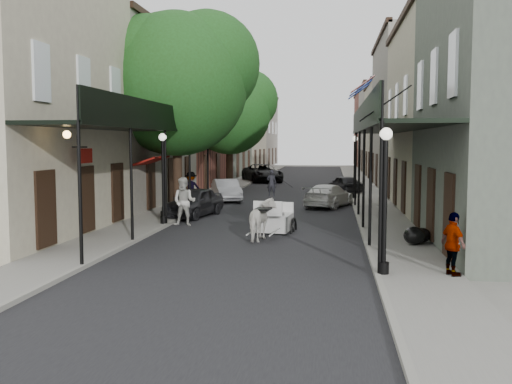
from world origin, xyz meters
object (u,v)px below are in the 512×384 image
(car_left_mid, at_px, (226,190))
(car_right_near, at_px, (329,196))
(car_right_far, at_px, (344,184))
(car_left_near, at_px, (194,202))
(lamppost_right_far, at_px, (355,166))
(carriage, at_px, (276,207))
(lamppost_left, at_px, (163,177))
(pedestrian_sidewalk_left, at_px, (191,188))
(lamppost_right_near, at_px, (385,198))
(pedestrian_walking, at_px, (184,202))
(car_left_far, at_px, (262,173))
(pedestrian_sidewalk_right, at_px, (453,244))
(horse, at_px, (263,220))
(tree_near, at_px, (186,78))
(tree_far, at_px, (235,109))

(car_left_mid, xyz_separation_m, car_right_near, (6.01, -2.32, -0.03))
(car_left_mid, bearing_deg, car_right_far, 22.58)
(car_left_near, bearing_deg, car_right_near, 50.63)
(lamppost_right_far, distance_m, carriage, 13.09)
(car_left_near, height_order, car_right_far, car_left_near)
(lamppost_left, relative_size, pedestrian_sidewalk_left, 2.12)
(lamppost_right_near, xyz_separation_m, lamppost_right_far, (0.00, 20.00, 0.00))
(lamppost_right_far, bearing_deg, pedestrian_walking, -122.08)
(car_right_near, bearing_deg, lamppost_left, 68.39)
(car_left_far, bearing_deg, car_right_far, -78.66)
(lamppost_left, distance_m, pedestrian_sidewalk_right, 12.78)
(lamppost_right_near, distance_m, pedestrian_sidewalk_right, 2.04)
(lamppost_right_near, height_order, pedestrian_sidewalk_left, lamppost_right_near)
(car_left_far, bearing_deg, horse, -105.63)
(tree_near, xyz_separation_m, lamppost_right_near, (8.30, -12.18, -4.44))
(car_left_mid, bearing_deg, carriage, -88.75)
(carriage, height_order, car_right_far, carriage)
(pedestrian_sidewalk_left, height_order, car_left_far, pedestrian_sidewalk_left)
(carriage, relative_size, car_right_far, 0.68)
(lamppost_left, distance_m, car_left_mid, 10.44)
(lamppost_right_far, bearing_deg, carriage, -105.53)
(lamppost_right_near, bearing_deg, pedestrian_walking, 131.91)
(lamppost_right_far, xyz_separation_m, car_left_far, (-7.38, 14.74, -1.27))
(pedestrian_sidewalk_left, bearing_deg, lamppost_right_near, 105.53)
(tree_near, relative_size, car_right_near, 2.28)
(car_right_near, relative_size, car_right_far, 1.17)
(tree_far, relative_size, car_left_mid, 2.21)
(car_left_near, height_order, car_left_far, car_left_far)
(lamppost_left, relative_size, pedestrian_sidewalk_right, 2.31)
(lamppost_right_near, bearing_deg, car_left_mid, 112.28)
(tree_far, distance_m, car_left_near, 15.94)
(lamppost_right_far, xyz_separation_m, horse, (-3.73, -14.84, -1.31))
(car_right_far, bearing_deg, car_left_mid, 21.25)
(lamppost_left, xyz_separation_m, car_left_near, (0.50, 3.11, -1.36))
(car_right_near, bearing_deg, tree_far, -37.74)
(car_right_near, bearing_deg, pedestrian_sidewalk_right, 119.65)
(lamppost_right_far, xyz_separation_m, carriage, (-3.49, -12.56, -1.09))
(lamppost_left, height_order, pedestrian_sidewalk_left, lamppost_left)
(pedestrian_sidewalk_right, bearing_deg, horse, 24.70)
(lamppost_right_near, bearing_deg, lamppost_right_far, 90.00)
(pedestrian_sidewalk_left, relative_size, car_right_far, 0.49)
(car_left_far, height_order, car_right_near, car_left_far)
(tree_near, distance_m, tree_far, 14.02)
(pedestrian_sidewalk_left, bearing_deg, tree_near, 86.29)
(lamppost_right_near, relative_size, car_left_far, 0.66)
(carriage, relative_size, pedestrian_sidewalk_left, 1.40)
(lamppost_right_far, distance_m, car_left_near, 11.84)
(pedestrian_walking, xyz_separation_m, car_right_near, (5.88, 7.78, -0.40))
(tree_far, relative_size, horse, 4.95)
(horse, bearing_deg, lamppost_right_far, -98.07)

